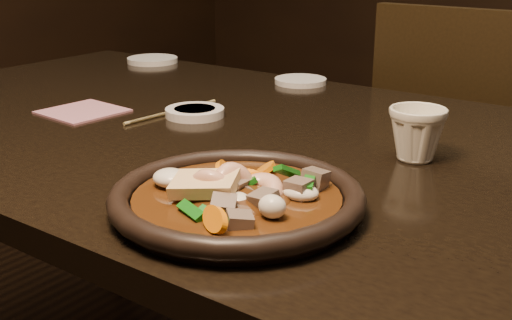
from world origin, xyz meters
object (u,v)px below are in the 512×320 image
Objects in this scene: tea_cup at (417,132)px; chair at (468,177)px; plate at (237,199)px; table at (222,168)px.

chair is at bearing 99.69° from tea_cup.
tea_cup is (0.10, 0.31, 0.03)m from plate.
chair reaches higher than table.
tea_cup is at bearing 101.45° from chair.
chair is 3.00× the size of plate.
plate reaches higher than table.
table is 0.38m from plate.
chair is at bearing 70.88° from table.
chair is (0.23, 0.68, -0.17)m from table.
chair is at bearing 90.84° from plate.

